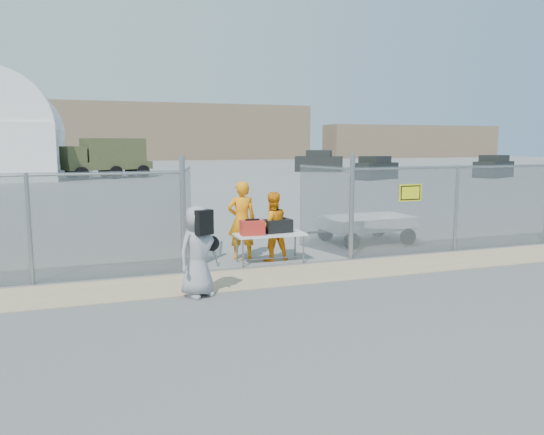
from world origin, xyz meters
name	(u,v)px	position (x,y,z in m)	size (l,w,h in m)	color
ground	(306,288)	(0.00, 0.00, 0.00)	(160.00, 160.00, 0.00)	#525151
tarmac_inside	(131,173)	(0.00, 42.00, 0.01)	(160.00, 80.00, 0.01)	gray
dirt_strip	(288,275)	(0.00, 1.00, 0.01)	(44.00, 1.60, 0.01)	tan
distant_hills	(144,132)	(5.00, 78.00, 4.50)	(140.00, 6.00, 9.00)	#7F684F
chain_link_fence	(272,217)	(0.00, 2.00, 1.10)	(40.00, 0.20, 2.20)	gray
quonset_hangar	(6,128)	(-10.00, 40.00, 4.00)	(9.00, 18.00, 8.00)	white
folding_table	(270,248)	(0.04, 2.25, 0.35)	(1.63, 0.68, 0.69)	silver
orange_bag	(252,228)	(-0.40, 2.20, 0.86)	(0.53, 0.35, 0.33)	red
black_duffel	(278,226)	(0.26, 2.33, 0.85)	(0.64, 0.37, 0.31)	black
security_worker_left	(242,220)	(-0.47, 2.86, 0.94)	(0.68, 0.45, 1.87)	orange
security_worker_right	(272,227)	(0.16, 2.45, 0.82)	(0.80, 0.62, 1.64)	orange
visitor	(198,251)	(-2.06, 0.13, 0.83)	(0.81, 0.53, 1.66)	#94959B
utility_trailer	(366,229)	(3.40, 3.75, 0.40)	(3.27, 1.68, 0.79)	silver
military_truck	(107,158)	(-2.30, 34.53, 1.56)	(6.52, 2.41, 3.11)	#474C29
parked_vehicle_near	(375,168)	(16.86, 26.45, 0.86)	(3.81, 1.72, 1.72)	black
parked_vehicle_mid	(319,161)	(17.33, 37.79, 1.01)	(4.46, 2.02, 2.02)	black
parked_vehicle_far	(494,167)	(27.02, 25.24, 0.88)	(3.87, 1.75, 1.75)	black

